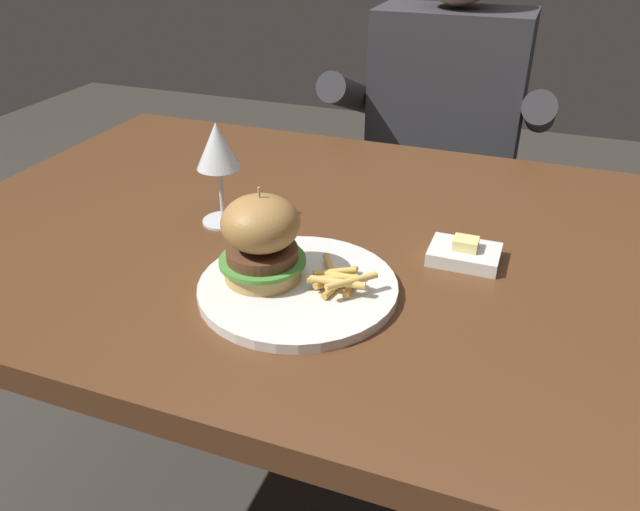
% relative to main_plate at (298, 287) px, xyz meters
% --- Properties ---
extents(dining_table, '(1.34, 0.87, 0.74)m').
position_rel_main_plate_xyz_m(dining_table, '(0.01, 0.18, -0.09)').
color(dining_table, '#56331C').
rests_on(dining_table, ground).
extents(main_plate, '(0.27, 0.27, 0.01)m').
position_rel_main_plate_xyz_m(main_plate, '(0.00, 0.00, 0.00)').
color(main_plate, white).
rests_on(main_plate, dining_table).
extents(burger_sandwich, '(0.12, 0.12, 0.13)m').
position_rel_main_plate_xyz_m(burger_sandwich, '(-0.05, -0.00, 0.07)').
color(burger_sandwich, tan).
rests_on(burger_sandwich, main_plate).
extents(fries_pile, '(0.09, 0.10, 0.03)m').
position_rel_main_plate_xyz_m(fries_pile, '(0.05, 0.01, 0.02)').
color(fries_pile, '#EABC5B').
rests_on(fries_pile, main_plate).
extents(wine_glass, '(0.07, 0.07, 0.17)m').
position_rel_main_plate_xyz_m(wine_glass, '(-0.19, 0.15, 0.12)').
color(wine_glass, silver).
rests_on(wine_glass, dining_table).
extents(butter_dish, '(0.10, 0.07, 0.04)m').
position_rel_main_plate_xyz_m(butter_dish, '(0.19, 0.16, 0.00)').
color(butter_dish, white).
rests_on(butter_dish, dining_table).
extents(diner_person, '(0.51, 0.36, 1.18)m').
position_rel_main_plate_xyz_m(diner_person, '(0.03, 0.89, -0.18)').
color(diner_person, '#282833').
rests_on(diner_person, ground).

